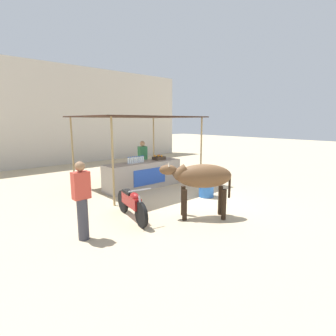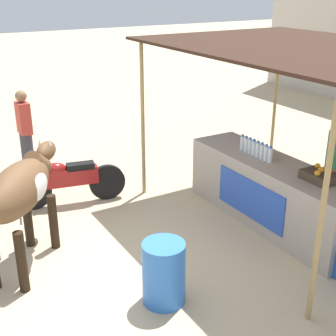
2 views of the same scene
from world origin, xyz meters
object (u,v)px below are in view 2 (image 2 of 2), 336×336
at_px(motorcycle_parked, 69,180).
at_px(cow, 22,190).
at_px(water_barrel, 164,273).
at_px(passerby_on_street, 26,135).
at_px(stall_counter, 271,193).
at_px(fruit_crate, 320,176).

bearing_deg(motorcycle_parked, cow, -36.70).
relative_size(water_barrel, passerby_on_street, 0.45).
height_order(stall_counter, cow, cow).
relative_size(fruit_crate, passerby_on_street, 0.27).
relative_size(stall_counter, fruit_crate, 6.82).
xyz_separation_m(cow, passerby_on_street, (-2.78, 0.76, -0.18)).
distance_m(fruit_crate, motorcycle_parked, 3.85).
xyz_separation_m(water_barrel, motorcycle_parked, (-2.94, -0.06, 0.06)).
distance_m(stall_counter, motorcycle_parked, 3.19).
distance_m(stall_counter, fruit_crate, 0.97).
bearing_deg(fruit_crate, stall_counter, -175.96).
bearing_deg(stall_counter, motorcycle_parked, -131.58).
bearing_deg(stall_counter, water_barrel, -70.49).
bearing_deg(stall_counter, cow, -101.83).
height_order(water_barrel, cow, cow).
distance_m(fruit_crate, cow, 3.80).
bearing_deg(fruit_crate, motorcycle_parked, -140.07).
height_order(cow, motorcycle_parked, cow).
xyz_separation_m(stall_counter, cow, (-0.72, -3.43, 0.55)).
relative_size(stall_counter, water_barrel, 4.04).
relative_size(fruit_crate, water_barrel, 0.59).
distance_m(stall_counter, cow, 3.54).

